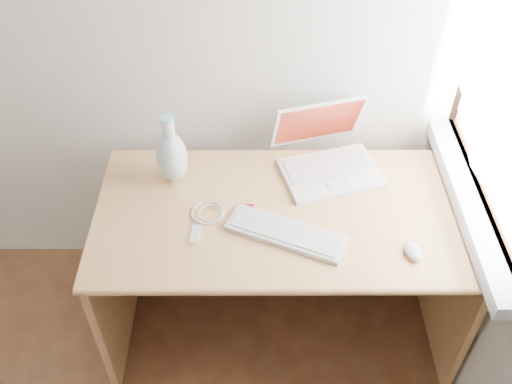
{
  "coord_description": "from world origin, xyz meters",
  "views": [
    {
      "loc": [
        0.92,
        -0.14,
        2.24
      ],
      "look_at": [
        0.93,
        1.35,
        0.79
      ],
      "focal_mm": 40.0,
      "sensor_mm": 36.0,
      "label": 1
    }
  ],
  "objects_px": {
    "external_keyboard": "(286,233)",
    "vase": "(172,155)",
    "laptop": "(331,156)",
    "desk": "(282,233)"
  },
  "relations": [
    {
      "from": "desk",
      "to": "laptop",
      "type": "bearing_deg",
      "value": 40.77
    },
    {
      "from": "desk",
      "to": "vase",
      "type": "xyz_separation_m",
      "value": [
        -0.42,
        0.09,
        0.33
      ]
    },
    {
      "from": "external_keyboard",
      "to": "laptop",
      "type": "bearing_deg",
      "value": 85.74
    },
    {
      "from": "desk",
      "to": "external_keyboard",
      "type": "distance_m",
      "value": 0.3
    },
    {
      "from": "desk",
      "to": "vase",
      "type": "height_order",
      "value": "vase"
    },
    {
      "from": "desk",
      "to": "external_keyboard",
      "type": "height_order",
      "value": "external_keyboard"
    },
    {
      "from": "desk",
      "to": "external_keyboard",
      "type": "bearing_deg",
      "value": -89.61
    },
    {
      "from": "laptop",
      "to": "vase",
      "type": "distance_m",
      "value": 0.62
    },
    {
      "from": "external_keyboard",
      "to": "vase",
      "type": "xyz_separation_m",
      "value": [
        -0.42,
        0.29,
        0.11
      ]
    },
    {
      "from": "desk",
      "to": "laptop",
      "type": "relative_size",
      "value": 3.27
    }
  ]
}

